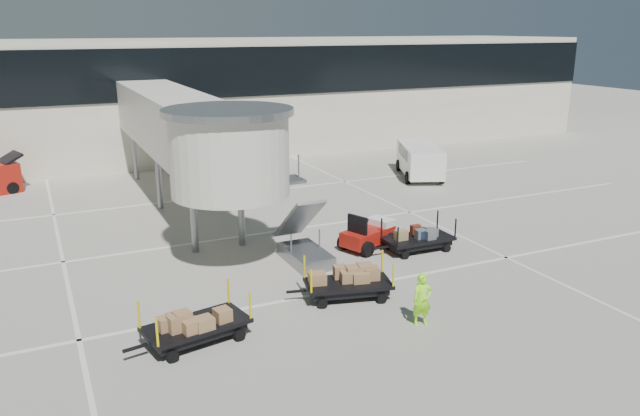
{
  "coord_description": "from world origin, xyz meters",
  "views": [
    {
      "loc": [
        -10.6,
        -15.9,
        8.84
      ],
      "look_at": [
        -0.6,
        5.38,
        2.0
      ],
      "focal_mm": 35.0,
      "sensor_mm": 36.0,
      "label": 1
    }
  ],
  "objects_px": {
    "ground_worker": "(422,300)",
    "minivan": "(420,158)",
    "box_cart_near": "(350,282)",
    "box_cart_far": "(198,325)",
    "suitcase_cart": "(416,239)",
    "baggage_tug": "(369,235)"
  },
  "relations": [
    {
      "from": "ground_worker",
      "to": "minivan",
      "type": "xyz_separation_m",
      "value": [
        11.17,
        16.79,
        0.31
      ]
    },
    {
      "from": "box_cart_near",
      "to": "minivan",
      "type": "bearing_deg",
      "value": 63.0
    },
    {
      "from": "ground_worker",
      "to": "box_cart_far",
      "type": "bearing_deg",
      "value": 176.26
    },
    {
      "from": "suitcase_cart",
      "to": "baggage_tug",
      "type": "bearing_deg",
      "value": 145.71
    },
    {
      "from": "box_cart_near",
      "to": "ground_worker",
      "type": "bearing_deg",
      "value": -55.42
    },
    {
      "from": "baggage_tug",
      "to": "suitcase_cart",
      "type": "bearing_deg",
      "value": -56.21
    },
    {
      "from": "suitcase_cart",
      "to": "box_cart_far",
      "type": "height_order",
      "value": "box_cart_far"
    },
    {
      "from": "baggage_tug",
      "to": "ground_worker",
      "type": "distance_m",
      "value": 7.09
    },
    {
      "from": "suitcase_cart",
      "to": "ground_worker",
      "type": "bearing_deg",
      "value": -121.27
    },
    {
      "from": "baggage_tug",
      "to": "ground_worker",
      "type": "bearing_deg",
      "value": -127.17
    },
    {
      "from": "suitcase_cart",
      "to": "box_cart_near",
      "type": "relative_size",
      "value": 0.97
    },
    {
      "from": "box_cart_near",
      "to": "ground_worker",
      "type": "height_order",
      "value": "ground_worker"
    },
    {
      "from": "baggage_tug",
      "to": "ground_worker",
      "type": "relative_size",
      "value": 1.55
    },
    {
      "from": "box_cart_far",
      "to": "ground_worker",
      "type": "distance_m",
      "value": 6.77
    },
    {
      "from": "ground_worker",
      "to": "suitcase_cart",
      "type": "bearing_deg",
      "value": 69.95
    },
    {
      "from": "box_cart_far",
      "to": "ground_worker",
      "type": "relative_size",
      "value": 2.22
    },
    {
      "from": "baggage_tug",
      "to": "suitcase_cart",
      "type": "distance_m",
      "value": 1.96
    },
    {
      "from": "suitcase_cart",
      "to": "ground_worker",
      "type": "distance_m",
      "value": 6.72
    },
    {
      "from": "box_cart_near",
      "to": "box_cart_far",
      "type": "height_order",
      "value": "box_cart_far"
    },
    {
      "from": "baggage_tug",
      "to": "suitcase_cart",
      "type": "xyz_separation_m",
      "value": [
        1.6,
        -1.13,
        -0.07
      ]
    },
    {
      "from": "suitcase_cart",
      "to": "ground_worker",
      "type": "height_order",
      "value": "ground_worker"
    },
    {
      "from": "box_cart_near",
      "to": "baggage_tug",
      "type": "bearing_deg",
      "value": 67.27
    }
  ]
}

